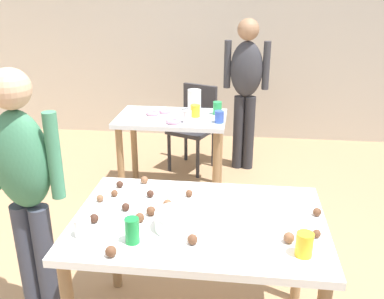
{
  "coord_description": "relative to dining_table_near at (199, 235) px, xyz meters",
  "views": [
    {
      "loc": [
        0.22,
        -2.09,
        1.85
      ],
      "look_at": [
        -0.07,
        0.33,
        0.9
      ],
      "focal_mm": 40.04,
      "sensor_mm": 36.0,
      "label": 1
    }
  ],
  "objects": [
    {
      "name": "wall_back",
      "position": [
        -0.04,
        3.43,
        0.64
      ],
      "size": [
        6.4,
        0.1,
        2.6
      ],
      "primitive_type": "cube",
      "color": "#BCB2A3",
      "rests_on": "ground_plane"
    },
    {
      "name": "dining_table_near",
      "position": [
        0.0,
        0.0,
        0.0
      ],
      "size": [
        1.26,
        0.84,
        0.75
      ],
      "color": "white",
      "rests_on": "ground_plane"
    },
    {
      "name": "dining_table_far",
      "position": [
        -0.42,
        1.72,
        -0.04
      ],
      "size": [
        0.96,
        0.6,
        0.75
      ],
      "color": "silver",
      "rests_on": "ground_plane"
    },
    {
      "name": "chair_far_table",
      "position": [
        -0.29,
        2.37,
        -0.16
      ],
      "size": [
        0.52,
        0.52,
        0.87
      ],
      "color": "#2D2D33",
      "rests_on": "ground_plane"
    },
    {
      "name": "person_girl_near",
      "position": [
        -0.91,
        0.02,
        0.23
      ],
      "size": [
        0.46,
        0.24,
        1.48
      ],
      "color": "#383D4C",
      "rests_on": "ground_plane"
    },
    {
      "name": "person_adult_far",
      "position": [
        0.22,
        2.39,
        0.27
      ],
      "size": [
        0.45,
        0.22,
        1.54
      ],
      "color": "#28282D",
      "rests_on": "ground_plane"
    },
    {
      "name": "mixing_bowl",
      "position": [
        -0.09,
        -0.1,
        0.13
      ],
      "size": [
        0.22,
        0.22,
        0.08
      ],
      "primitive_type": "cylinder",
      "color": "white",
      "rests_on": "dining_table_near"
    },
    {
      "name": "soda_can",
      "position": [
        -0.28,
        -0.24,
        0.15
      ],
      "size": [
        0.07,
        0.07,
        0.12
      ],
      "primitive_type": "cylinder",
      "color": "#198438",
      "rests_on": "dining_table_near"
    },
    {
      "name": "fork_near",
      "position": [
        0.12,
        0.3,
        0.1
      ],
      "size": [
        0.17,
        0.02,
        0.01
      ],
      "primitive_type": "cube",
      "color": "silver",
      "rests_on": "dining_table_near"
    },
    {
      "name": "cup_near_0",
      "position": [
        0.48,
        -0.25,
        0.15
      ],
      "size": [
        0.08,
        0.08,
        0.11
      ],
      "primitive_type": "cylinder",
      "color": "yellow",
      "rests_on": "dining_table_near"
    },
    {
      "name": "cup_near_1",
      "position": [
        -0.52,
        -0.22,
        0.14
      ],
      "size": [
        0.08,
        0.08,
        0.09
      ],
      "primitive_type": "cylinder",
      "color": "white",
      "rests_on": "dining_table_near"
    },
    {
      "name": "cake_ball_0",
      "position": [
        -0.29,
        -0.06,
        0.12
      ],
      "size": [
        0.05,
        0.05,
        0.05
      ],
      "primitive_type": "sphere",
      "color": "brown",
      "rests_on": "dining_table_near"
    },
    {
      "name": "cake_ball_1",
      "position": [
        -0.34,
        -0.36,
        0.12
      ],
      "size": [
        0.05,
        0.05,
        0.05
      ],
      "primitive_type": "sphere",
      "color": "brown",
      "rests_on": "dining_table_near"
    },
    {
      "name": "cake_ball_2",
      "position": [
        0.56,
        -0.1,
        0.11
      ],
      "size": [
        0.04,
        0.04,
        0.04
      ],
      "primitive_type": "sphere",
      "color": "brown",
      "rests_on": "dining_table_near"
    },
    {
      "name": "cake_ball_3",
      "position": [
        -0.25,
        0.01,
        0.12
      ],
      "size": [
        0.05,
        0.05,
        0.05
      ],
      "primitive_type": "sphere",
      "color": "brown",
      "rests_on": "dining_table_near"
    },
    {
      "name": "cake_ball_4",
      "position": [
        -0.36,
        0.37,
        0.12
      ],
      "size": [
        0.04,
        0.04,
        0.04
      ],
      "primitive_type": "sphere",
      "color": "brown",
      "rests_on": "dining_table_near"
    },
    {
      "name": "cake_ball_5",
      "position": [
        -0.39,
        0.04,
        0.11
      ],
      "size": [
        0.04,
        0.04,
        0.04
      ],
      "primitive_type": "sphere",
      "color": "#3D2319",
      "rests_on": "dining_table_near"
    },
    {
      "name": "cake_ball_6",
      "position": [
        -0.08,
        0.24,
        0.11
      ],
      "size": [
        0.04,
        0.04,
        0.04
      ],
      "primitive_type": "sphere",
      "color": "brown",
      "rests_on": "dining_table_near"
    },
    {
      "name": "cake_ball_7",
      "position": [
        -0.51,
        -0.1,
        0.12
      ],
      "size": [
        0.05,
        0.05,
        0.05
      ],
      "primitive_type": "sphere",
      "color": "#3D2319",
      "rests_on": "dining_table_near"
    },
    {
      "name": "cake_ball_8",
      "position": [
        -0.29,
        0.2,
        0.11
      ],
      "size": [
        0.04,
        0.04,
        0.04
      ],
      "primitive_type": "sphere",
      "color": "#3D2319",
      "rests_on": "dining_table_near"
    },
    {
      "name": "cake_ball_9",
      "position": [
        0.43,
        -0.16,
        0.12
      ],
      "size": [
        0.05,
        0.05,
        0.05
      ],
      "primitive_type": "sphere",
      "color": "brown",
      "rests_on": "dining_table_near"
    },
    {
      "name": "cake_ball_10",
      "position": [
        -0.01,
        -0.22,
        0.12
      ],
      "size": [
        0.05,
        0.05,
        0.05
      ],
      "primitive_type": "sphere",
      "color": "brown",
      "rests_on": "dining_table_near"
    },
    {
      "name": "cake_ball_11",
      "position": [
        -0.49,
        0.29,
        0.11
      ],
      "size": [
        0.04,
        0.04,
        0.04
      ],
      "primitive_type": "sphere",
      "color": "#3D2319",
      "rests_on": "dining_table_near"
    },
    {
      "name": "cake_ball_12",
      "position": [
        -0.49,
        0.18,
        0.11
      ],
      "size": [
        0.04,
        0.04,
        0.04
      ],
      "primitive_type": "sphere",
      "color": "brown",
      "rests_on": "dining_table_near"
    },
    {
      "name": "cake_ball_13",
      "position": [
        0.59,
        0.1,
        0.11
      ],
      "size": [
        0.04,
        0.04,
        0.04
      ],
      "primitive_type": "sphere",
      "color": "brown",
      "rests_on": "dining_table_near"
    },
    {
      "name": "cake_ball_14",
      "position": [
        -0.55,
        0.12,
        0.11
      ],
      "size": [
        0.04,
        0.04,
        0.04
      ],
      "primitive_type": "sphere",
      "color": "brown",
      "rests_on": "dining_table_near"
    },
    {
      "name": "cake_ball_15",
      "position": [
        -0.17,
        0.09,
        0.12
      ],
      "size": [
        0.05,
        0.05,
        0.05
      ],
      "primitive_type": "sphere",
      "color": "brown",
      "rests_on": "dining_table_near"
    },
    {
      "name": "pitcher_far",
      "position": [
        -0.24,
        1.91,
        0.19
      ],
      "size": [
        0.12,
        0.12,
        0.2
      ],
      "primitive_type": "cylinder",
      "color": "white",
      "rests_on": "dining_table_far"
    },
    {
      "name": "cup_far_0",
      "position": [
        -0.26,
        1.56,
        0.14
      ],
      "size": [
        0.07,
        0.07,
        0.1
      ],
      "primitive_type": "cylinder",
      "color": "white",
      "rests_on": "dining_table_far"
    },
    {
      "name": "cup_far_1",
      "position": [
        -0.03,
        1.83,
        0.15
      ],
      "size": [
        0.08,
        0.08,
        0.11
      ],
      "primitive_type": "cylinder",
      "color": "green",
      "rests_on": "dining_table_far"
    },
    {
      "name": "cup_far_2",
      "position": [
        -0.21,
        1.73,
        0.15
      ],
      "size": [
        0.08,
        0.08,
        0.11
      ],
      "primitive_type": "cylinder",
      "color": "yellow",
      "rests_on": "dining_table_far"
    },
    {
      "name": "cup_far_3",
      "position": [
        0.0,
        1.58,
        0.14
      ],
      "size": [
        0.08,
        0.08,
        0.1
      ],
      "primitive_type": "cylinder",
      "color": "#3351B2",
      "rests_on": "dining_table_far"
    },
    {
      "name": "donut_far_0",
      "position": [
        -0.5,
        1.83,
        0.11
      ],
      "size": [
        0.11,
        0.11,
        0.03
      ],
      "primitive_type": "torus",
      "color": "pink",
      "rests_on": "dining_table_far"
    },
    {
      "name": "donut_far_1",
      "position": [
        -0.6,
        1.75,
        0.11
      ],
      "size": [
        0.12,
        0.12,
        0.04
      ],
      "primitive_type": "torus",
      "color": "pink",
      "rests_on": "dining_table_far"
    },
    {
      "name": "donut_far_2",
      "position": [
        -0.38,
        1.53,
        0.11
      ],
      "size": [
        0.13,
        0.13,
        0.04
      ],
      "primitive_type": "torus",
      "color": "pink",
      "rests_on": "dining_table_far"
    }
  ]
}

